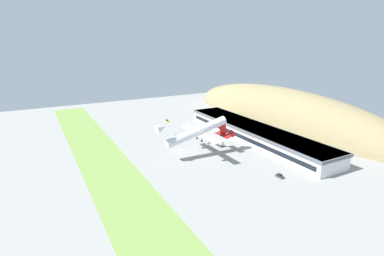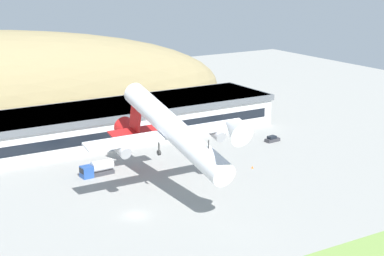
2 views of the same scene
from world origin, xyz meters
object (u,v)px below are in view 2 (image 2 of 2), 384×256
(service_car_0, at_px, (272,139))
(traffic_cone_0, at_px, (252,167))
(cargo_airplane, at_px, (172,130))
(fuel_truck, at_px, (98,169))
(terminal_building, at_px, (63,127))

(service_car_0, height_order, traffic_cone_0, service_car_0)
(cargo_airplane, height_order, fuel_truck, cargo_airplane)
(cargo_airplane, bearing_deg, fuel_truck, 113.24)
(cargo_airplane, xyz_separation_m, fuel_truck, (-8.32, 19.36, -12.23))
(cargo_airplane, xyz_separation_m, traffic_cone_0, (24.36, 5.07, -13.51))
(cargo_airplane, height_order, service_car_0, cargo_airplane)
(terminal_building, bearing_deg, traffic_cone_0, -52.30)
(cargo_airplane, distance_m, fuel_truck, 24.36)
(cargo_airplane, bearing_deg, traffic_cone_0, 11.75)
(fuel_truck, bearing_deg, service_car_0, 0.90)
(cargo_airplane, distance_m, traffic_cone_0, 28.31)
(terminal_building, bearing_deg, service_car_0, -27.07)
(service_car_0, bearing_deg, fuel_truck, -179.10)
(fuel_truck, height_order, traffic_cone_0, fuel_truck)
(cargo_airplane, relative_size, fuel_truck, 6.13)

